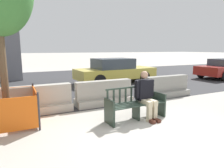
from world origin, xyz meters
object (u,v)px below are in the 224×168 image
jersey_barrier_centre (104,95)px  jersey_barrier_right (166,88)px  street_bench (135,105)px  seated_person (146,94)px  construction_fence (7,108)px  car_taxi_near (115,71)px  jersey_barrier_left (38,102)px

jersey_barrier_centre → jersey_barrier_right: (2.76, -0.01, 0.00)m
street_bench → jersey_barrier_right: (2.59, 1.74, -0.06)m
seated_person → construction_fence: (-3.44, 1.06, -0.23)m
jersey_barrier_right → jersey_barrier_centre: bearing=179.8°
jersey_barrier_centre → construction_fence: bearing=-166.1°
seated_person → construction_fence: seated_person is taller
car_taxi_near → jersey_barrier_centre: bearing=-121.4°
seated_person → jersey_barrier_right: bearing=37.9°
street_bench → jersey_barrier_left: 2.93m
seated_person → jersey_barrier_centre: bearing=104.6°
jersey_barrier_left → construction_fence: bearing=-137.0°
street_bench → construction_fence: bearing=162.0°
street_bench → construction_fence: size_ratio=1.21×
jersey_barrier_right → construction_fence: 5.78m
construction_fence → jersey_barrier_left: bearing=43.0°
jersey_barrier_right → construction_fence: construction_fence is taller
seated_person → jersey_barrier_right: (2.29, 1.79, -0.35)m
jersey_barrier_left → car_taxi_near: car_taxi_near is taller
seated_person → jersey_barrier_left: seated_person is taller
street_bench → seated_person: bearing=-8.4°
street_bench → jersey_barrier_left: street_bench is taller
jersey_barrier_centre → car_taxi_near: 4.66m
car_taxi_near → construction_fence: bearing=-138.9°
jersey_barrier_centre → jersey_barrier_left: 2.17m
seated_person → car_taxi_near: 6.09m
jersey_barrier_left → construction_fence: construction_fence is taller
jersey_barrier_left → construction_fence: 1.09m
seated_person → jersey_barrier_right: size_ratio=0.65×
jersey_barrier_left → jersey_barrier_right: (4.94, -0.02, 0.00)m
car_taxi_near → street_bench: bearing=-111.5°
jersey_barrier_left → seated_person: bearing=-34.3°
jersey_barrier_right → construction_fence: size_ratio=1.42×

